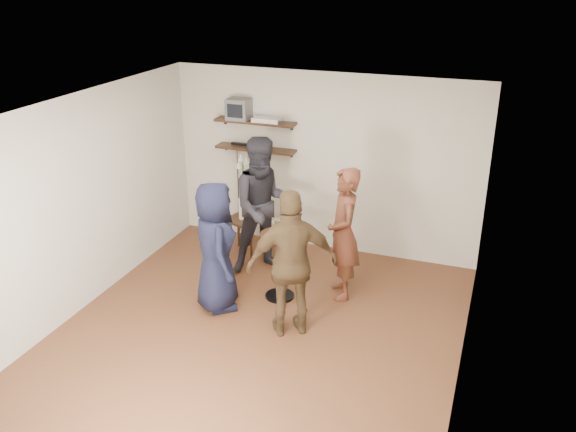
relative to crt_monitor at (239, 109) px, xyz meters
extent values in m
cube|color=#4A2A17|center=(1.24, -2.38, -2.04)|extent=(4.50, 5.00, 0.04)
cube|color=white|center=(1.24, -2.38, 0.60)|extent=(4.50, 5.00, 0.04)
cube|color=beige|center=(1.24, 0.15, -0.72)|extent=(4.50, 0.04, 2.60)
cube|color=beige|center=(1.24, -4.89, -0.72)|extent=(4.50, 0.04, 2.60)
cube|color=beige|center=(-1.03, -2.38, -0.72)|extent=(0.04, 5.00, 2.60)
cube|color=beige|center=(3.51, -2.38, -0.72)|extent=(0.04, 5.00, 2.60)
cube|color=black|center=(0.24, 0.00, -0.17)|extent=(1.20, 0.25, 0.04)
cube|color=black|center=(0.24, 0.00, -0.57)|extent=(1.20, 0.25, 0.04)
cube|color=#59595B|center=(0.00, 0.00, 0.00)|extent=(0.32, 0.30, 0.30)
cube|color=silver|center=(0.43, 0.00, -0.12)|extent=(0.40, 0.24, 0.06)
cube|color=black|center=(0.28, 0.00, -0.50)|extent=(0.22, 0.10, 0.10)
cube|color=black|center=(-0.01, 0.05, -0.54)|extent=(0.30, 0.05, 0.03)
cube|color=black|center=(0.25, -0.49, -1.49)|extent=(0.57, 0.57, 0.04)
cylinder|color=black|center=(0.07, -0.67, -1.76)|extent=(0.04, 0.04, 0.51)
cylinder|color=black|center=(0.43, -0.67, -1.76)|extent=(0.04, 0.04, 0.51)
cylinder|color=black|center=(0.07, -0.31, -1.76)|extent=(0.04, 0.04, 0.51)
cylinder|color=black|center=(0.43, -0.31, -1.76)|extent=(0.04, 0.04, 0.51)
cylinder|color=white|center=(0.25, -0.49, -1.32)|extent=(0.14, 0.14, 0.31)
cylinder|color=#3B7020|center=(0.23, -0.49, -1.00)|extent=(0.01, 0.07, 0.56)
cone|color=white|center=(0.19, -0.49, -0.66)|extent=(0.07, 0.09, 0.12)
cylinder|color=#3B7020|center=(0.26, -0.48, -0.97)|extent=(0.03, 0.06, 0.63)
cone|color=white|center=(0.29, -0.46, -0.60)|extent=(0.11, 0.13, 0.13)
cylinder|color=#3B7020|center=(0.25, -0.50, -0.94)|extent=(0.10, 0.09, 0.68)
cone|color=white|center=(0.25, -0.53, -0.53)|extent=(0.13, 0.13, 0.13)
cylinder|color=black|center=(1.19, -1.51, -1.16)|extent=(0.48, 0.48, 0.04)
cylinder|color=black|center=(1.19, -1.51, -1.58)|extent=(0.06, 0.06, 0.81)
cylinder|color=black|center=(1.19, -1.51, -2.00)|extent=(0.37, 0.37, 0.03)
cylinder|color=silver|center=(1.13, -1.54, -1.14)|extent=(0.06, 0.06, 0.00)
cylinder|color=silver|center=(1.13, -1.54, -1.09)|extent=(0.01, 0.01, 0.09)
cylinder|color=silver|center=(1.13, -1.54, -0.99)|extent=(0.07, 0.07, 0.11)
cylinder|color=#E8D05F|center=(1.13, -1.54, -1.01)|extent=(0.06, 0.06, 0.06)
cylinder|color=silver|center=(1.26, -1.54, -1.14)|extent=(0.06, 0.06, 0.00)
cylinder|color=silver|center=(1.26, -1.54, -1.09)|extent=(0.01, 0.01, 0.10)
cylinder|color=silver|center=(1.26, -1.54, -0.98)|extent=(0.07, 0.07, 0.12)
cylinder|color=#E8D05F|center=(1.26, -1.54, -1.00)|extent=(0.07, 0.07, 0.06)
cylinder|color=silver|center=(1.17, -1.45, -1.14)|extent=(0.06, 0.06, 0.00)
cylinder|color=silver|center=(1.17, -1.45, -1.09)|extent=(0.01, 0.01, 0.09)
cylinder|color=silver|center=(1.17, -1.45, -0.99)|extent=(0.07, 0.07, 0.11)
cylinder|color=#E8D05F|center=(1.17, -1.45, -1.02)|extent=(0.06, 0.06, 0.06)
cylinder|color=silver|center=(1.22, -1.51, -1.14)|extent=(0.05, 0.05, 0.00)
cylinder|color=silver|center=(1.22, -1.51, -1.09)|extent=(0.01, 0.01, 0.08)
cylinder|color=silver|center=(1.22, -1.51, -1.00)|extent=(0.06, 0.06, 0.10)
cylinder|color=#E8D05F|center=(1.22, -1.51, -1.02)|extent=(0.06, 0.06, 0.05)
imported|color=#AB1326|center=(1.91, -1.17, -1.16)|extent=(0.63, 0.74, 1.71)
imported|color=black|center=(0.72, -0.86, -1.07)|extent=(1.16, 1.12, 1.89)
imported|color=black|center=(0.55, -1.98, -1.20)|extent=(0.89, 0.95, 1.63)
imported|color=#49351F|center=(1.60, -2.19, -1.15)|extent=(1.09, 0.89, 1.74)
camera|label=1|loc=(3.63, -7.84, 1.96)|focal=38.00mm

